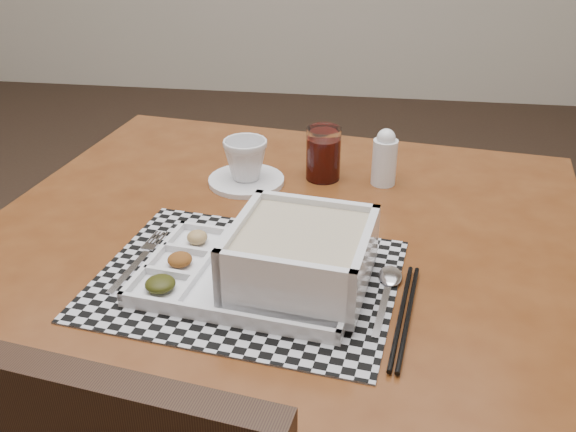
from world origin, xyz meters
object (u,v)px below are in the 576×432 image
object	(u,v)px
serving_tray	(289,262)
juice_glass	(323,155)
dining_table	(273,283)
cup	(246,160)
creamer_bottle	(385,158)

from	to	relation	value
serving_tray	juice_glass	world-z (taller)	juice_glass
dining_table	juice_glass	distance (m)	0.30
dining_table	serving_tray	size ratio (longest dim) A/B	3.21
cup	juice_glass	xyz separation A→B (m)	(0.15, 0.04, -0.00)
dining_table	cup	bearing A→B (deg)	111.69
serving_tray	juice_glass	distance (m)	0.39
juice_glass	creamer_bottle	xyz separation A→B (m)	(0.12, -0.01, 0.01)
juice_glass	creamer_bottle	distance (m)	0.12
cup	juice_glass	size ratio (longest dim) A/B	0.81
dining_table	serving_tray	bearing A→B (deg)	-70.09
cup	creamer_bottle	distance (m)	0.27
cup	creamer_bottle	size ratio (longest dim) A/B	0.76
cup	creamer_bottle	xyz separation A→B (m)	(0.27, 0.03, 0.00)
cup	juice_glass	distance (m)	0.15
dining_table	creamer_bottle	bearing A→B (deg)	55.24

